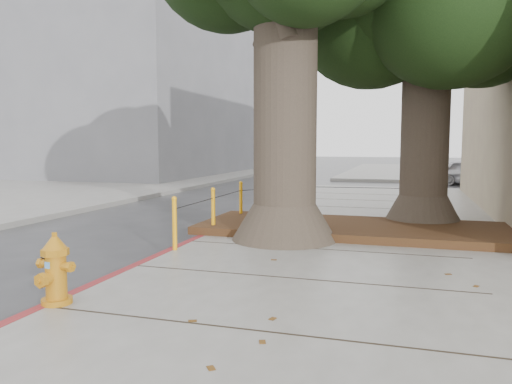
{
  "coord_description": "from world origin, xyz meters",
  "views": [
    {
      "loc": [
        1.95,
        -6.59,
        2.0
      ],
      "look_at": [
        -0.74,
        2.26,
        1.1
      ],
      "focal_mm": 35.0,
      "sensor_mm": 36.0,
      "label": 1
    }
  ],
  "objects": [
    {
      "name": "fire_hydrant",
      "position": [
        -1.9,
        -1.88,
        0.56
      ],
      "size": [
        0.44,
        0.41,
        0.84
      ],
      "rotation": [
        0.0,
        0.0,
        -0.13
      ],
      "color": "#C77D14",
      "rests_on": "sidewalk_main"
    },
    {
      "name": "planter_bed",
      "position": [
        0.9,
        3.9,
        0.23
      ],
      "size": [
        6.4,
        2.6,
        0.16
      ],
      "primitive_type": "cube",
      "color": "black",
      "rests_on": "sidewalk_main"
    },
    {
      "name": "tree_far",
      "position": [
        2.64,
        5.32,
        5.02
      ],
      "size": [
        4.5,
        3.8,
        7.17
      ],
      "color": "#4C3F33",
      "rests_on": "sidewalk_main"
    },
    {
      "name": "building_far_grey",
      "position": [
        -15.0,
        22.0,
        6.0
      ],
      "size": [
        12.0,
        16.0,
        12.0
      ],
      "primitive_type": "cube",
      "color": "slate",
      "rests_on": "ground"
    },
    {
      "name": "building_far_white",
      "position": [
        -17.0,
        45.0,
        7.5
      ],
      "size": [
        12.0,
        18.0,
        15.0
      ],
      "primitive_type": "cube",
      "color": "silver",
      "rests_on": "ground"
    },
    {
      "name": "curb_red",
      "position": [
        -2.0,
        2.5,
        0.07
      ],
      "size": [
        0.14,
        26.0,
        0.16
      ],
      "primitive_type": "cube",
      "color": "maroon",
      "rests_on": "ground"
    },
    {
      "name": "bollard_ring",
      "position": [
        -0.87,
        4.38,
        0.66
      ],
      "size": [
        3.79,
        5.39,
        0.95
      ],
      "color": "#F8A40D",
      "rests_on": "sidewalk_main"
    },
    {
      "name": "car_dark",
      "position": [
        -11.63,
        17.45,
        0.54
      ],
      "size": [
        1.68,
        3.81,
        1.09
      ],
      "primitive_type": "imported",
      "rotation": [
        0.0,
        0.0,
        -0.04
      ],
      "color": "black",
      "rests_on": "ground"
    },
    {
      "name": "sidewalk_far",
      "position": [
        6.0,
        30.0,
        0.07
      ],
      "size": [
        16.0,
        20.0,
        0.15
      ],
      "primitive_type": "cube",
      "color": "slate",
      "rests_on": "ground"
    },
    {
      "name": "sidewalk_opposite",
      "position": [
        -14.0,
        10.0,
        0.07
      ],
      "size": [
        14.0,
        60.0,
        0.15
      ],
      "primitive_type": "cube",
      "color": "slate",
      "rests_on": "ground"
    },
    {
      "name": "ground",
      "position": [
        0.0,
        0.0,
        0.0
      ],
      "size": [
        140.0,
        140.0,
        0.0
      ],
      "primitive_type": "plane",
      "color": "#28282B",
      "rests_on": "ground"
    },
    {
      "name": "car_silver",
      "position": [
        4.89,
        19.28,
        0.62
      ],
      "size": [
        3.77,
        1.83,
        1.24
      ],
      "primitive_type": "imported",
      "rotation": [
        0.0,
        0.0,
        1.47
      ],
      "color": "#B9B9BF",
      "rests_on": "ground"
    }
  ]
}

